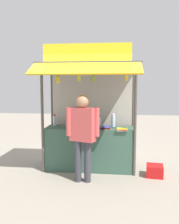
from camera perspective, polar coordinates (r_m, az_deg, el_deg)
name	(u,v)px	position (r m, az deg, el deg)	size (l,w,h in m)	color
ground_plane	(90,168)	(5.73, 0.00, -12.98)	(20.00, 20.00, 0.00)	#9E9384
stall_counter	(90,148)	(5.59, 0.00, -8.41)	(1.96, 0.63, 0.95)	#385B4C
stall_structure	(90,96)	(5.54, 0.16, 3.66)	(2.16, 1.54, 2.71)	#4C4742
water_bottle_mid_left	(55,120)	(5.79, -8.13, -1.94)	(0.07, 0.07, 0.26)	silver
water_bottle_front_right	(113,120)	(5.62, 5.54, -1.94)	(0.09, 0.09, 0.31)	silver
water_bottle_front_left	(100,121)	(5.63, 2.34, -2.21)	(0.07, 0.07, 0.24)	silver
magazine_stack_mid_right	(122,129)	(5.21, 7.58, -4.02)	(0.26, 0.26, 0.04)	white
magazine_stack_back_left	(106,128)	(5.33, 3.78, -3.67)	(0.23, 0.26, 0.05)	purple
banana_bunch_leftmost	(79,77)	(5.01, -2.49, 8.09)	(0.08, 0.08, 0.26)	#332D23
banana_bunch_inner_left	(58,79)	(5.10, -7.37, 7.55)	(0.10, 0.10, 0.30)	#332D23
banana_bunch_rightmost	(93,78)	(4.98, 0.86, 7.82)	(0.10, 0.10, 0.28)	#332D23
banana_bunch_inner_right	(126,77)	(4.96, 8.54, 7.96)	(0.09, 0.08, 0.25)	#332D23
vendor_person	(83,130)	(4.74, -1.61, -4.22)	(0.65, 0.36, 1.71)	#383842
plastic_crate	(155,171)	(5.42, 14.91, -13.05)	(0.34, 0.34, 0.24)	red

